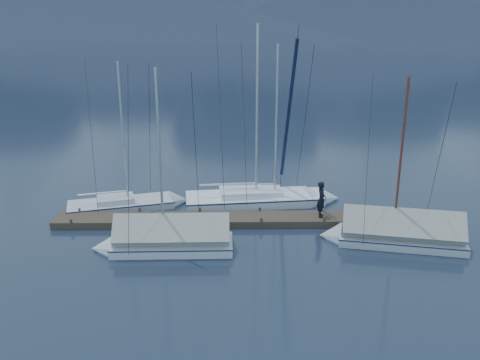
# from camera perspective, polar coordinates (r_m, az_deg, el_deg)

# --- Properties ---
(ground) EXTENTS (1000.00, 1000.00, 0.00)m
(ground) POSITION_cam_1_polar(r_m,az_deg,el_deg) (23.10, 0.07, -6.74)
(ground) COLOR black
(ground) RESTS_ON ground
(dock) EXTENTS (18.00, 1.50, 0.54)m
(dock) POSITION_cam_1_polar(r_m,az_deg,el_deg) (24.89, 0.00, -4.58)
(dock) COLOR #382D23
(dock) RESTS_ON ground
(mooring_posts) EXTENTS (15.12, 1.52, 0.35)m
(mooring_posts) POSITION_cam_1_polar(r_m,az_deg,el_deg) (24.80, -1.16, -4.07)
(mooring_posts) COLOR #382D23
(mooring_posts) RESTS_ON ground
(sailboat_open_left) EXTENTS (6.54, 3.36, 8.33)m
(sailboat_open_left) POSITION_cam_1_polar(r_m,az_deg,el_deg) (27.45, -11.55, -2.68)
(sailboat_open_left) COLOR silver
(sailboat_open_left) RESTS_ON ground
(sailboat_open_mid) EXTENTS (7.95, 3.35, 10.26)m
(sailboat_open_mid) POSITION_cam_1_polar(r_m,az_deg,el_deg) (27.48, 2.94, -2.23)
(sailboat_open_mid) COLOR white
(sailboat_open_mid) RESTS_ON ground
(sailboat_open_right) EXTENTS (7.07, 2.98, 9.19)m
(sailboat_open_right) POSITION_cam_1_polar(r_m,az_deg,el_deg) (27.73, 4.91, -2.12)
(sailboat_open_right) COLOR white
(sailboat_open_right) RESTS_ON ground
(sailboat_covered_near) EXTENTS (6.54, 3.20, 8.16)m
(sailboat_covered_near) POSITION_cam_1_polar(r_m,az_deg,el_deg) (23.62, 16.49, -5.87)
(sailboat_covered_near) COLOR silver
(sailboat_covered_near) RESTS_ON ground
(sailboat_covered_far) EXTENTS (6.11, 2.59, 8.54)m
(sailboat_covered_far) POSITION_cam_1_polar(r_m,az_deg,el_deg) (22.25, -8.83, -6.80)
(sailboat_covered_far) COLOR silver
(sailboat_covered_far) RESTS_ON ground
(person) EXTENTS (0.47, 0.67, 1.77)m
(person) POSITION_cam_1_polar(r_m,az_deg,el_deg) (24.80, 9.12, -2.14)
(person) COLOR black
(person) RESTS_ON dock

